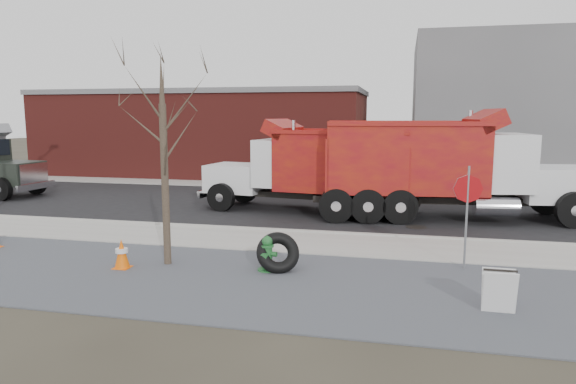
% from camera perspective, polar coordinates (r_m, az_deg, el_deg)
% --- Properties ---
extents(ground, '(120.00, 120.00, 0.00)m').
position_cam_1_polar(ground, '(14.82, 2.59, -6.04)').
color(ground, '#383328').
rests_on(ground, ground).
extents(gravel_verge, '(60.00, 5.00, 0.03)m').
position_cam_1_polar(gravel_verge, '(11.53, -0.52, -10.24)').
color(gravel_verge, slate).
rests_on(gravel_verge, ground).
extents(sidewalk, '(60.00, 2.50, 0.06)m').
position_cam_1_polar(sidewalk, '(15.05, 2.76, -5.69)').
color(sidewalk, '#9E9B93').
rests_on(sidewalk, ground).
extents(curb, '(60.00, 0.15, 0.11)m').
position_cam_1_polar(curb, '(16.29, 3.56, -4.51)').
color(curb, '#9E9B93').
rests_on(curb, ground).
extents(road, '(60.00, 9.40, 0.02)m').
position_cam_1_polar(road, '(20.91, 5.64, -1.75)').
color(road, black).
rests_on(road, ground).
extents(far_sidewalk, '(60.00, 2.00, 0.06)m').
position_cam_1_polar(far_sidewalk, '(26.50, 7.18, 0.44)').
color(far_sidewalk, '#9E9B93').
rests_on(far_sidewalk, ground).
extents(building_grey, '(12.00, 10.00, 8.00)m').
position_cam_1_polar(building_grey, '(32.78, 24.42, 8.25)').
color(building_grey, slate).
rests_on(building_grey, ground).
extents(building_brick, '(20.20, 8.20, 5.30)m').
position_cam_1_polar(building_brick, '(33.56, -9.22, 6.59)').
color(building_brick, maroon).
rests_on(building_brick, ground).
extents(bare_tree, '(3.20, 3.20, 5.20)m').
position_cam_1_polar(bare_tree, '(12.87, -13.69, 6.38)').
color(bare_tree, '#382D23').
rests_on(bare_tree, ground).
extents(fire_hydrant, '(0.50, 0.48, 0.88)m').
position_cam_1_polar(fire_hydrant, '(12.38, -2.34, -7.04)').
color(fire_hydrant, '#2B7137').
rests_on(fire_hydrant, ground).
extents(truck_tire, '(1.26, 1.13, 1.03)m').
position_cam_1_polar(truck_tire, '(12.38, -1.13, -6.77)').
color(truck_tire, black).
rests_on(truck_tire, ground).
extents(stop_sign, '(0.69, 0.09, 2.54)m').
position_cam_1_polar(stop_sign, '(12.96, 19.32, -0.76)').
color(stop_sign, gray).
rests_on(stop_sign, ground).
extents(sandwich_board, '(0.61, 0.39, 0.84)m').
position_cam_1_polar(sandwich_board, '(10.61, 22.42, -10.12)').
color(sandwich_board, white).
rests_on(sandwich_board, ground).
extents(traffic_cone_near, '(0.39, 0.39, 0.75)m').
position_cam_1_polar(traffic_cone_near, '(13.23, -17.99, -6.57)').
color(traffic_cone_near, '#FF6508').
rests_on(traffic_cone_near, ground).
extents(dump_truck_red_a, '(9.82, 3.66, 3.89)m').
position_cam_1_polar(dump_truck_red_a, '(19.17, 16.63, 2.93)').
color(dump_truck_red_a, black).
rests_on(dump_truck_red_a, ground).
extents(dump_truck_red_b, '(8.44, 3.40, 3.53)m').
position_cam_1_polar(dump_truck_red_b, '(19.59, 3.35, 2.86)').
color(dump_truck_red_b, black).
rests_on(dump_truck_red_b, ground).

